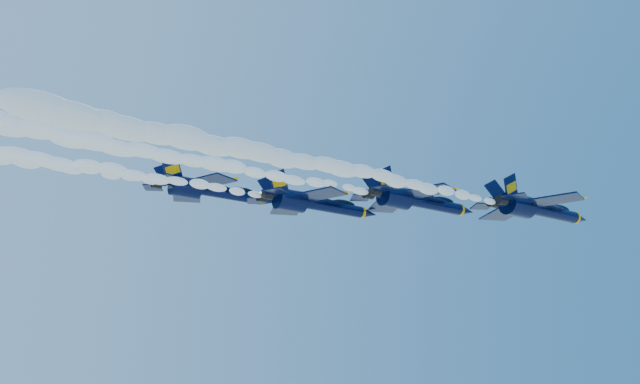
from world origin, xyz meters
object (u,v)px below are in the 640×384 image
jet_third (314,203)px  jet_lead (537,209)px  jet_second (417,201)px  jet_fourth (211,190)px

jet_third → jet_lead: bearing=-30.8°
jet_second → jet_third: size_ratio=1.02×
jet_lead → jet_fourth: bearing=143.5°
jet_second → jet_third: (-11.54, 6.97, -0.55)m
jet_lead → jet_fourth: jet_fourth is taller
jet_lead → jet_third: 29.48m
jet_second → jet_lead: bearing=-30.5°
jet_fourth → jet_second: bearing=-39.9°
jet_second → jet_third: bearing=148.9°
jet_lead → jet_second: (-13.78, 8.12, 0.91)m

